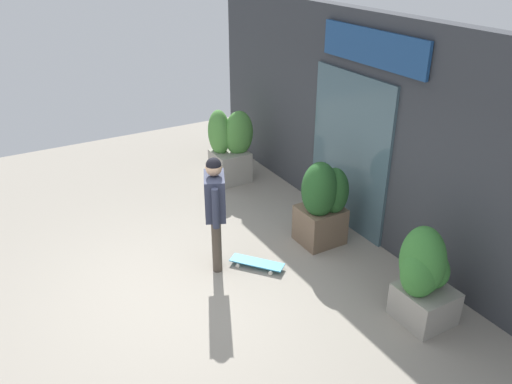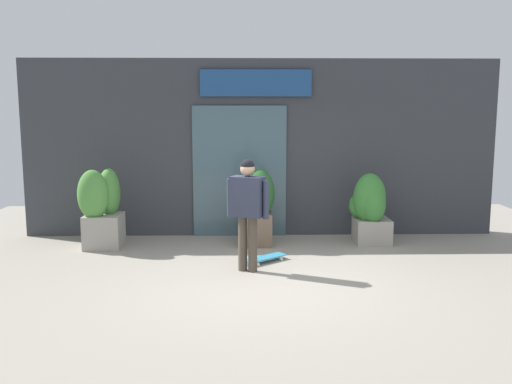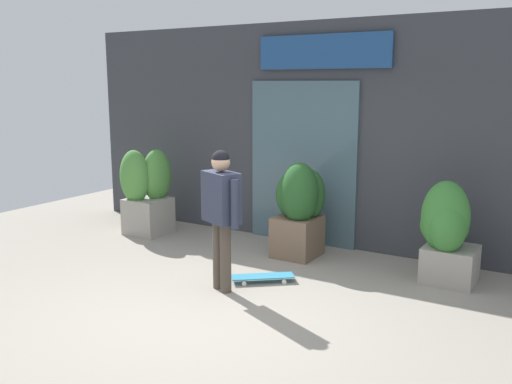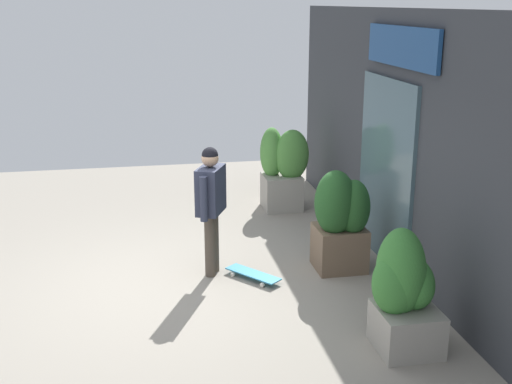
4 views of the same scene
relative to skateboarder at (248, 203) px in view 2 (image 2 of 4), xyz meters
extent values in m
plane|color=gray|center=(0.26, -0.44, -1.00)|extent=(12.00, 12.00, 0.00)
cube|color=#383A3F|center=(0.26, 2.44, 0.62)|extent=(8.65, 0.25, 3.23)
cube|color=#47606B|center=(-0.13, 2.30, 0.20)|extent=(1.71, 0.06, 2.39)
cube|color=navy|center=(0.17, 2.28, 1.79)|extent=(2.00, 0.05, 0.47)
cylinder|color=#4C4238|center=(-0.07, 0.03, -0.59)|extent=(0.13, 0.13, 0.81)
cylinder|color=#4C4238|center=(0.07, -0.03, -0.59)|extent=(0.13, 0.13, 0.81)
cube|color=#2D3347|center=(0.00, 0.00, 0.10)|extent=(0.53, 0.43, 0.57)
cylinder|color=#2D3347|center=(-0.25, 0.12, 0.07)|extent=(0.09, 0.09, 0.55)
cylinder|color=#2D3347|center=(0.25, -0.12, 0.07)|extent=(0.09, 0.09, 0.55)
sphere|color=tan|center=(0.00, 0.00, 0.50)|extent=(0.21, 0.21, 0.21)
sphere|color=black|center=(0.00, 0.00, 0.53)|extent=(0.20, 0.20, 0.20)
cube|color=teal|center=(0.27, 0.47, -0.93)|extent=(0.71, 0.64, 0.02)
cylinder|color=silver|center=(0.38, 0.71, -0.97)|extent=(0.06, 0.06, 0.05)
cylinder|color=silver|center=(0.53, 0.54, -0.97)|extent=(0.06, 0.06, 0.05)
cylinder|color=silver|center=(0.01, 0.41, -0.97)|extent=(0.06, 0.06, 0.05)
cylinder|color=silver|center=(0.15, 0.23, -0.97)|extent=(0.06, 0.06, 0.05)
cube|color=brown|center=(0.15, 1.62, -0.72)|extent=(0.56, 0.62, 0.56)
ellipsoid|color=#235123|center=(0.12, 1.64, -0.14)|extent=(0.59, 0.54, 0.70)
ellipsoid|color=#235123|center=(0.22, 1.52, -0.09)|extent=(0.52, 0.52, 0.83)
ellipsoid|color=#235123|center=(0.27, 1.74, -0.14)|extent=(0.43, 0.41, 0.70)
cube|color=gray|center=(2.19, 1.65, -0.78)|extent=(0.60, 0.59, 0.43)
ellipsoid|color=#387A33|center=(2.08, 1.73, -0.34)|extent=(0.58, 0.40, 0.52)
ellipsoid|color=#387A33|center=(2.16, 1.51, -0.29)|extent=(0.43, 0.46, 0.64)
ellipsoid|color=#387A33|center=(2.12, 1.58, -0.19)|extent=(0.56, 0.46, 0.87)
cube|color=gray|center=(-2.43, 1.45, -0.72)|extent=(0.61, 0.61, 0.57)
ellipsoid|color=#4C8C3D|center=(-2.35, 1.60, -0.08)|extent=(0.36, 0.56, 0.83)
ellipsoid|color=#4C8C3D|center=(-2.55, 1.31, -0.07)|extent=(0.51, 0.38, 0.84)
camera|label=1|loc=(5.44, -2.51, 3.14)|focal=36.45mm
camera|label=2|loc=(-0.07, -7.88, 1.35)|focal=39.25mm
camera|label=3|loc=(3.55, -5.10, 1.36)|focal=39.49mm
camera|label=4|loc=(7.45, -0.85, 2.30)|focal=44.98mm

